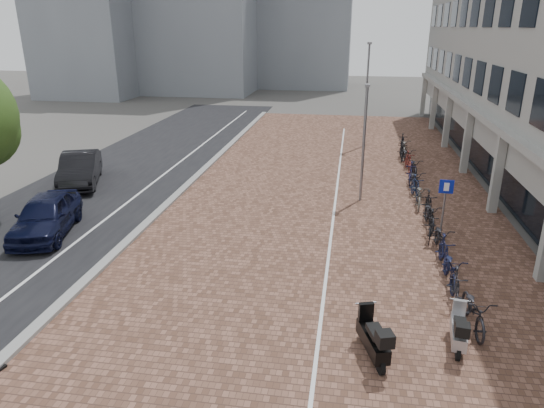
# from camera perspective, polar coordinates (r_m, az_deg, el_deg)

# --- Properties ---
(ground) EXTENTS (140.00, 140.00, 0.00)m
(ground) POSITION_cam_1_polar(r_m,az_deg,el_deg) (13.27, -4.31, -14.20)
(ground) COLOR #474442
(ground) RESTS_ON ground
(plaza_brick) EXTENTS (14.50, 42.00, 0.04)m
(plaza_brick) POSITION_cam_1_polar(r_m,az_deg,el_deg) (23.84, 7.09, 1.71)
(plaza_brick) COLOR brown
(plaza_brick) RESTS_ON ground
(street_asphalt) EXTENTS (8.00, 50.00, 0.03)m
(street_asphalt) POSITION_cam_1_polar(r_m,az_deg,el_deg) (26.55, -17.37, 2.84)
(street_asphalt) COLOR black
(street_asphalt) RESTS_ON ground
(curb) EXTENTS (0.35, 42.00, 0.14)m
(curb) POSITION_cam_1_polar(r_m,az_deg,el_deg) (25.06, -9.35, 2.66)
(curb) COLOR gray
(curb) RESTS_ON ground
(lane_line) EXTENTS (0.12, 44.00, 0.00)m
(lane_line) POSITION_cam_1_polar(r_m,az_deg,el_deg) (25.73, -13.37, 2.72)
(lane_line) COLOR white
(lane_line) RESTS_ON street_asphalt
(parking_line) EXTENTS (0.10, 30.00, 0.00)m
(parking_line) POSITION_cam_1_polar(r_m,az_deg,el_deg) (23.83, 7.57, 1.74)
(parking_line) COLOR white
(parking_line) RESTS_ON plaza_brick
(car_navy) EXTENTS (2.83, 4.72, 1.50)m
(car_navy) POSITION_cam_1_polar(r_m,az_deg,el_deg) (20.25, -24.90, -1.22)
(car_navy) COLOR black
(car_navy) RESTS_ON ground
(car_dark) EXTENTS (3.33, 5.01, 1.56)m
(car_dark) POSITION_cam_1_polar(r_m,az_deg,el_deg) (26.10, -21.52, 3.83)
(car_dark) COLOR black
(car_dark) RESTS_ON ground
(scooter_front) EXTENTS (0.67, 1.56, 1.04)m
(scooter_front) POSITION_cam_1_polar(r_m,az_deg,el_deg) (13.10, 20.98, -13.44)
(scooter_front) COLOR #AFB0B5
(scooter_front) RESTS_ON ground
(scooter_mid) EXTENTS (1.01, 1.77, 1.16)m
(scooter_mid) POSITION_cam_1_polar(r_m,az_deg,el_deg) (12.14, 11.71, -14.93)
(scooter_mid) COLOR black
(scooter_mid) RESTS_ON ground
(parking_sign) EXTENTS (0.49, 0.09, 2.37)m
(parking_sign) POSITION_cam_1_polar(r_m,az_deg,el_deg) (18.50, 19.49, 0.35)
(parking_sign) COLOR slate
(parking_sign) RESTS_ON ground
(lamp_near) EXTENTS (0.12, 0.12, 5.13)m
(lamp_near) POSITION_cam_1_polar(r_m,az_deg,el_deg) (21.78, 10.64, 6.74)
(lamp_near) COLOR slate
(lamp_near) RESTS_ON ground
(lamp_far) EXTENTS (0.12, 0.12, 6.47)m
(lamp_far) POSITION_cam_1_polar(r_m,az_deg,el_deg) (32.20, 10.93, 12.19)
(lamp_far) COLOR slate
(lamp_far) RESTS_ON ground
(bike_row) EXTENTS (1.15, 21.43, 1.05)m
(bike_row) POSITION_cam_1_polar(r_m,az_deg,el_deg) (22.62, 16.98, 1.31)
(bike_row) COLOR black
(bike_row) RESTS_ON ground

